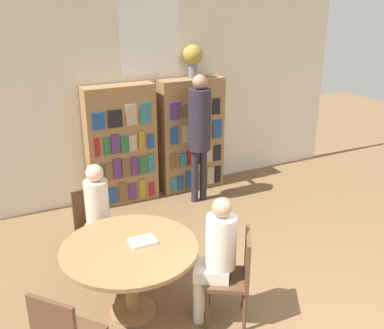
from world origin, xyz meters
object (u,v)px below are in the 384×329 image
(reading_table, at_px, (130,257))
(chair_left_side, at_px, (95,224))
(flower_vase, at_px, (193,57))
(seated_reader_left, at_px, (99,214))
(librarian_standing, at_px, (199,125))
(seated_reader_right, at_px, (216,252))
(chair_far_side, at_px, (235,273))
(bookshelf_right, at_px, (191,135))
(bookshelf_left, at_px, (121,145))

(reading_table, xyz_separation_m, chair_left_side, (-0.07, 0.97, -0.11))
(flower_vase, bearing_deg, reading_table, -127.59)
(flower_vase, height_order, reading_table, flower_vase)
(seated_reader_left, height_order, librarian_standing, librarian_standing)
(flower_vase, xyz_separation_m, seated_reader_right, (-1.20, -2.85, -1.31))
(chair_far_side, bearing_deg, bookshelf_right, 12.46)
(chair_far_side, bearing_deg, chair_left_side, 63.00)
(bookshelf_right, relative_size, chair_far_side, 1.90)
(bookshelf_right, distance_m, flower_vase, 1.17)
(seated_reader_left, bearing_deg, seated_reader_right, 117.06)
(seated_reader_left, bearing_deg, chair_far_side, 120.03)
(chair_left_side, distance_m, chair_far_side, 1.73)
(seated_reader_right, bearing_deg, reading_table, 90.00)
(chair_left_side, height_order, chair_far_side, same)
(seated_reader_right, xyz_separation_m, librarian_standing, (1.05, 2.34, 0.44))
(chair_left_side, height_order, librarian_standing, librarian_standing)
(chair_left_side, bearing_deg, librarian_standing, -156.22)
(bookshelf_right, height_order, librarian_standing, librarian_standing)
(chair_far_side, xyz_separation_m, seated_reader_left, (-0.89, 1.29, 0.20))
(bookshelf_left, bearing_deg, seated_reader_right, -91.16)
(chair_far_side, distance_m, librarian_standing, 2.68)
(flower_vase, bearing_deg, chair_left_side, -142.99)
(flower_vase, relative_size, chair_left_side, 0.53)
(reading_table, height_order, chair_left_side, chair_left_side)
(flower_vase, distance_m, reading_table, 3.38)
(bookshelf_left, relative_size, chair_left_side, 1.90)
(chair_left_side, bearing_deg, seated_reader_right, 114.03)
(librarian_standing, bearing_deg, seated_reader_left, -147.27)
(bookshelf_left, relative_size, seated_reader_left, 1.37)
(chair_left_side, xyz_separation_m, librarian_standing, (1.80, 0.96, 0.65))
(bookshelf_right, bearing_deg, bookshelf_left, -179.98)
(bookshelf_left, distance_m, bookshelf_right, 1.11)
(flower_vase, bearing_deg, bookshelf_right, -171.66)
(seated_reader_left, bearing_deg, bookshelf_right, -143.57)
(seated_reader_left, xyz_separation_m, seated_reader_right, (0.73, -1.20, 0.00))
(flower_vase, relative_size, seated_reader_left, 0.38)
(bookshelf_left, distance_m, flower_vase, 1.63)
(flower_vase, distance_m, chair_far_side, 3.47)
(bookshelf_left, bearing_deg, bookshelf_right, 0.02)
(seated_reader_left, bearing_deg, chair_left_side, -90.00)
(librarian_standing, bearing_deg, reading_table, -131.74)
(bookshelf_right, distance_m, seated_reader_left, 2.52)
(chair_far_side, relative_size, librarian_standing, 0.49)
(bookshelf_right, xyz_separation_m, seated_reader_left, (-1.90, -1.65, -0.14))
(flower_vase, relative_size, chair_far_side, 0.53)
(bookshelf_left, bearing_deg, seated_reader_left, -115.67)
(bookshelf_left, relative_size, flower_vase, 3.59)
(flower_vase, bearing_deg, librarian_standing, -106.89)
(flower_vase, xyz_separation_m, chair_far_side, (-1.05, -2.94, -1.52))
(bookshelf_left, height_order, librarian_standing, librarian_standing)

